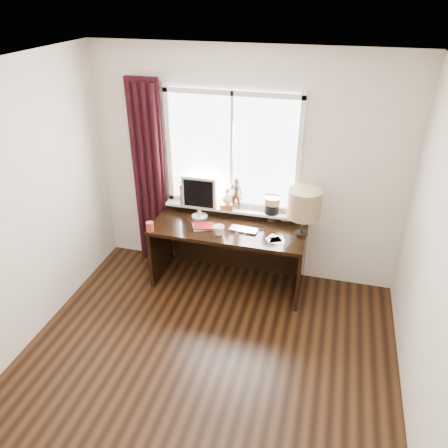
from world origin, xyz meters
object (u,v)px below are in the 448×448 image
(desk, at_px, (230,241))
(red_cup, at_px, (150,227))
(table_lamp, at_px, (304,204))
(laptop, at_px, (244,230))
(monitor, at_px, (199,195))
(mug, at_px, (219,230))

(desk, bearing_deg, red_cup, -153.62)
(table_lamp, bearing_deg, desk, 176.06)
(laptop, relative_size, red_cup, 2.87)
(red_cup, bearing_deg, monitor, 46.81)
(table_lamp, bearing_deg, monitor, 174.88)
(desk, xyz_separation_m, monitor, (-0.38, 0.05, 0.52))
(table_lamp, bearing_deg, red_cup, -167.89)
(monitor, bearing_deg, mug, -45.47)
(laptop, height_order, table_lamp, table_lamp)
(desk, height_order, table_lamp, table_lamp)
(red_cup, relative_size, desk, 0.06)
(laptop, distance_m, desk, 0.34)
(laptop, xyz_separation_m, red_cup, (-0.98, -0.27, 0.04))
(laptop, height_order, monitor, monitor)
(red_cup, xyz_separation_m, table_lamp, (1.59, 0.34, 0.31))
(mug, height_order, desk, mug)
(mug, distance_m, table_lamp, 0.93)
(laptop, distance_m, red_cup, 1.02)
(monitor, bearing_deg, red_cup, -133.19)
(mug, height_order, monitor, monitor)
(mug, xyz_separation_m, red_cup, (-0.74, -0.12, -0.00))
(mug, bearing_deg, monitor, 134.53)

